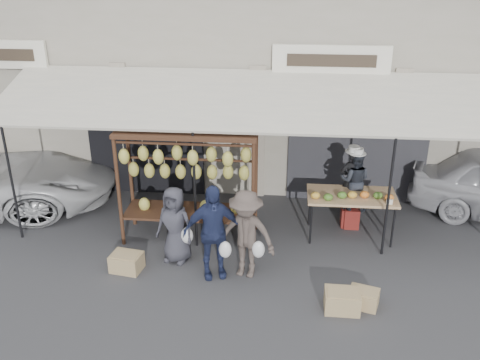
% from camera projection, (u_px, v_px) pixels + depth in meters
% --- Properties ---
extents(ground_plane, '(90.00, 90.00, 0.00)m').
position_uv_depth(ground_plane, '(244.00, 283.00, 9.18)').
color(ground_plane, '#2D2D30').
extents(shophouse, '(24.00, 6.15, 7.30)m').
position_uv_depth(shophouse, '(265.00, 15.00, 13.58)').
color(shophouse, gray).
rests_on(shophouse, ground_plane).
extents(awning, '(10.00, 2.35, 2.92)m').
position_uv_depth(awning, '(254.00, 101.00, 10.19)').
color(awning, beige).
rests_on(awning, ground_plane).
extents(banana_rack, '(2.60, 0.90, 2.24)m').
position_uv_depth(banana_rack, '(188.00, 165.00, 9.93)').
color(banana_rack, '#361F14').
rests_on(banana_rack, ground_plane).
extents(produce_table, '(1.70, 0.90, 1.04)m').
position_uv_depth(produce_table, '(352.00, 197.00, 10.25)').
color(produce_table, tan).
rests_on(produce_table, ground_plane).
extents(vendor_left, '(0.51, 0.38, 1.27)m').
position_uv_depth(vendor_left, '(351.00, 180.00, 10.59)').
color(vendor_left, black).
rests_on(vendor_left, stool_left).
extents(vendor_right, '(0.67, 0.57, 1.22)m').
position_uv_depth(vendor_right, '(355.00, 181.00, 10.55)').
color(vendor_right, '#272C35').
rests_on(vendor_right, stool_right).
extents(customer_left, '(0.81, 0.64, 1.45)m').
position_uv_depth(customer_left, '(175.00, 225.00, 9.55)').
color(customer_left, '#33333B').
rests_on(customer_left, ground_plane).
extents(customer_mid, '(1.09, 0.70, 1.72)m').
position_uv_depth(customer_mid, '(212.00, 232.00, 9.05)').
color(customer_mid, '#20284C').
rests_on(customer_mid, ground_plane).
extents(customer_right, '(1.16, 0.83, 1.61)m').
position_uv_depth(customer_right, '(246.00, 234.00, 9.08)').
color(customer_right, '#4B403A').
rests_on(customer_right, ground_plane).
extents(stool_left, '(0.36, 0.36, 0.40)m').
position_uv_depth(stool_left, '(348.00, 217.00, 10.93)').
color(stool_left, maroon).
rests_on(stool_left, ground_plane).
extents(stool_right, '(0.34, 0.34, 0.42)m').
position_uv_depth(stool_right, '(351.00, 217.00, 10.89)').
color(stool_right, maroon).
rests_on(stool_right, ground_plane).
extents(crate_near_a, '(0.56, 0.42, 0.33)m').
position_uv_depth(crate_near_a, '(342.00, 301.00, 8.44)').
color(crate_near_a, tan).
rests_on(crate_near_a, ground_plane).
extents(crate_near_b, '(0.55, 0.47, 0.28)m').
position_uv_depth(crate_near_b, '(363.00, 298.00, 8.55)').
color(crate_near_b, tan).
rests_on(crate_near_b, ground_plane).
extents(crate_far, '(0.59, 0.49, 0.32)m').
position_uv_depth(crate_far, '(127.00, 262.00, 9.47)').
color(crate_far, tan).
rests_on(crate_far, ground_plane).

